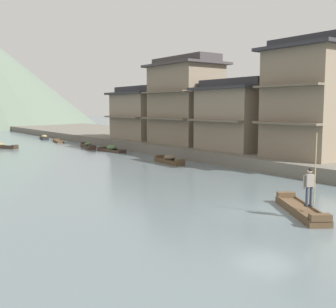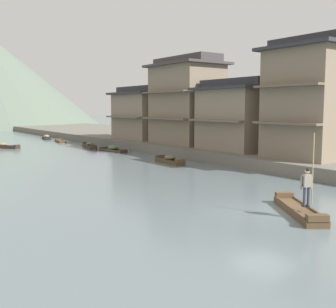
{
  "view_description": "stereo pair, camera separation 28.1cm",
  "coord_description": "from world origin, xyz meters",
  "px_view_note": "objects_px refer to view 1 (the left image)",
  "views": [
    {
      "loc": [
        -14.27,
        -11.94,
        4.61
      ],
      "look_at": [
        3.02,
        11.97,
        1.26
      ],
      "focal_mm": 44.08,
      "sensor_mm": 36.0,
      "label": 1
    },
    {
      "loc": [
        -14.04,
        -12.1,
        4.61
      ],
      "look_at": [
        3.02,
        11.97,
        1.26
      ],
      "focal_mm": 44.08,
      "sensor_mm": 36.0,
      "label": 2
    }
  ],
  "objects_px": {
    "boat_moored_far": "(0,146)",
    "house_waterfront_nearest": "(315,99)",
    "boat_midriver_upstream": "(88,146)",
    "boatman_person": "(310,182)",
    "house_waterfront_tall": "(185,101)",
    "house_waterfront_narrow": "(142,113)",
    "boat_moored_second": "(58,141)",
    "boat_moored_nearest": "(111,149)",
    "boat_foreground_poled": "(301,210)",
    "boat_midriver_drifting": "(169,160)",
    "house_waterfront_second": "(237,115)",
    "boat_moored_third": "(44,138)"
  },
  "relations": [
    {
      "from": "boat_moored_far",
      "to": "house_waterfront_nearest",
      "type": "height_order",
      "value": "house_waterfront_nearest"
    },
    {
      "from": "boat_midriver_upstream",
      "to": "boatman_person",
      "type": "bearing_deg",
      "value": -99.27
    },
    {
      "from": "house_waterfront_tall",
      "to": "house_waterfront_narrow",
      "type": "xyz_separation_m",
      "value": [
        0.12,
        8.3,
        -1.3
      ]
    },
    {
      "from": "boat_moored_second",
      "to": "boat_moored_nearest",
      "type": "bearing_deg",
      "value": -89.51
    },
    {
      "from": "boat_foreground_poled",
      "to": "boatman_person",
      "type": "bearing_deg",
      "value": -122.46
    },
    {
      "from": "boat_moored_far",
      "to": "boat_midriver_drifting",
      "type": "relative_size",
      "value": 1.12
    },
    {
      "from": "house_waterfront_narrow",
      "to": "house_waterfront_second",
      "type": "bearing_deg",
      "value": -90.46
    },
    {
      "from": "boat_midriver_drifting",
      "to": "house_waterfront_narrow",
      "type": "height_order",
      "value": "house_waterfront_narrow"
    },
    {
      "from": "boat_moored_nearest",
      "to": "boat_moored_third",
      "type": "distance_m",
      "value": 20.76
    },
    {
      "from": "boat_foreground_poled",
      "to": "boatman_person",
      "type": "distance_m",
      "value": 1.59
    },
    {
      "from": "boat_moored_far",
      "to": "house_waterfront_second",
      "type": "height_order",
      "value": "house_waterfront_second"
    },
    {
      "from": "boat_moored_second",
      "to": "house_waterfront_second",
      "type": "distance_m",
      "value": 27.78
    },
    {
      "from": "boat_moored_nearest",
      "to": "house_waterfront_narrow",
      "type": "distance_m",
      "value": 7.7
    },
    {
      "from": "boatman_person",
      "to": "boat_midriver_drifting",
      "type": "bearing_deg",
      "value": 72.76
    },
    {
      "from": "boatman_person",
      "to": "boat_moored_far",
      "type": "xyz_separation_m",
      "value": [
        -2.76,
        38.43,
        -1.32
      ]
    },
    {
      "from": "boat_midriver_drifting",
      "to": "boat_moored_nearest",
      "type": "bearing_deg",
      "value": 87.75
    },
    {
      "from": "boatman_person",
      "to": "boat_midriver_upstream",
      "type": "xyz_separation_m",
      "value": [
        5.37,
        32.85,
        -1.3
      ]
    },
    {
      "from": "boat_midriver_upstream",
      "to": "house_waterfront_second",
      "type": "xyz_separation_m",
      "value": [
        6.17,
        -17.2,
        3.66
      ]
    },
    {
      "from": "boat_midriver_upstream",
      "to": "boat_moored_far",
      "type": "bearing_deg",
      "value": 145.55
    },
    {
      "from": "boat_midriver_upstream",
      "to": "boat_moored_second",
      "type": "bearing_deg",
      "value": 88.47
    },
    {
      "from": "boat_foreground_poled",
      "to": "house_waterfront_tall",
      "type": "xyz_separation_m",
      "value": [
        11.11,
        22.3,
        5.02
      ]
    },
    {
      "from": "house_waterfront_narrow",
      "to": "boat_midriver_upstream",
      "type": "bearing_deg",
      "value": 166.07
    },
    {
      "from": "boat_moored_third",
      "to": "house_waterfront_nearest",
      "type": "distance_m",
      "value": 41.18
    },
    {
      "from": "boatman_person",
      "to": "boat_midriver_upstream",
      "type": "distance_m",
      "value": 33.32
    },
    {
      "from": "boat_moored_second",
      "to": "boat_midriver_upstream",
      "type": "bearing_deg",
      "value": -91.53
    },
    {
      "from": "boat_moored_third",
      "to": "house_waterfront_narrow",
      "type": "xyz_separation_m",
      "value": [
        5.81,
        -17.43,
        3.67
      ]
    },
    {
      "from": "boat_moored_far",
      "to": "house_waterfront_tall",
      "type": "distance_m",
      "value": 21.63
    },
    {
      "from": "house_waterfront_second",
      "to": "boat_moored_nearest",
      "type": "bearing_deg",
      "value": 115.18
    },
    {
      "from": "boat_midriver_drifting",
      "to": "house_waterfront_nearest",
      "type": "relative_size",
      "value": 0.43
    },
    {
      "from": "boatman_person",
      "to": "boat_moored_third",
      "type": "distance_m",
      "value": 49.09
    },
    {
      "from": "boat_midriver_drifting",
      "to": "house_waterfront_tall",
      "type": "height_order",
      "value": "house_waterfront_tall"
    },
    {
      "from": "boat_foreground_poled",
      "to": "boat_midriver_upstream",
      "type": "relative_size",
      "value": 0.9
    },
    {
      "from": "boat_midriver_upstream",
      "to": "house_waterfront_tall",
      "type": "bearing_deg",
      "value": -57.93
    },
    {
      "from": "house_waterfront_second",
      "to": "boat_foreground_poled",
      "type": "bearing_deg",
      "value": -126.56
    },
    {
      "from": "house_waterfront_tall",
      "to": "boat_midriver_drifting",
      "type": "bearing_deg",
      "value": -136.87
    },
    {
      "from": "boat_moored_nearest",
      "to": "house_waterfront_tall",
      "type": "distance_m",
      "value": 9.1
    },
    {
      "from": "boatman_person",
      "to": "boat_midriver_upstream",
      "type": "height_order",
      "value": "boatman_person"
    },
    {
      "from": "boat_foreground_poled",
      "to": "house_waterfront_tall",
      "type": "relative_size",
      "value": 0.48
    },
    {
      "from": "boat_moored_nearest",
      "to": "house_waterfront_narrow",
      "type": "height_order",
      "value": "house_waterfront_narrow"
    },
    {
      "from": "boat_moored_nearest",
      "to": "boat_moored_far",
      "type": "relative_size",
      "value": 0.97
    },
    {
      "from": "boat_moored_second",
      "to": "boat_midriver_drifting",
      "type": "bearing_deg",
      "value": -90.68
    },
    {
      "from": "boat_moored_third",
      "to": "house_waterfront_second",
      "type": "distance_m",
      "value": 33.76
    },
    {
      "from": "boatman_person",
      "to": "boat_moored_second",
      "type": "relative_size",
      "value": 0.74
    },
    {
      "from": "boat_moored_nearest",
      "to": "house_waterfront_second",
      "type": "bearing_deg",
      "value": -64.82
    },
    {
      "from": "boat_foreground_poled",
      "to": "boat_moored_far",
      "type": "distance_m",
      "value": 37.87
    },
    {
      "from": "house_waterfront_second",
      "to": "house_waterfront_narrow",
      "type": "bearing_deg",
      "value": 89.54
    },
    {
      "from": "boatman_person",
      "to": "boat_moored_nearest",
      "type": "bearing_deg",
      "value": 78.38
    },
    {
      "from": "boat_moored_second",
      "to": "boat_midriver_upstream",
      "type": "height_order",
      "value": "boat_midriver_upstream"
    },
    {
      "from": "house_waterfront_second",
      "to": "house_waterfront_narrow",
      "type": "distance_m",
      "value": 15.64
    },
    {
      "from": "boatman_person",
      "to": "house_waterfront_tall",
      "type": "distance_m",
      "value": 25.98
    }
  ]
}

